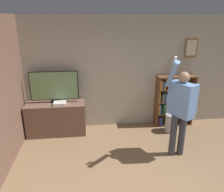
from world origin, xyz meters
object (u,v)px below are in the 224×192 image
(person, at_px, (181,106))
(waste_bin, at_px, (171,123))
(game_console, at_px, (60,103))
(television, at_px, (54,86))
(bookshelf, at_px, (171,101))

(person, distance_m, waste_bin, 1.29)
(game_console, bearing_deg, television, 123.06)
(television, distance_m, waste_bin, 2.91)
(game_console, relative_size, waste_bin, 0.63)
(game_console, bearing_deg, bookshelf, 4.89)
(game_console, relative_size, bookshelf, 0.21)
(television, xyz_separation_m, game_console, (0.12, -0.18, -0.35))
(television, relative_size, bookshelf, 0.84)
(waste_bin, bearing_deg, person, -105.12)
(person, bearing_deg, television, -144.02)
(television, relative_size, waste_bin, 2.47)
(bookshelf, bearing_deg, television, -178.86)
(game_console, distance_m, person, 2.63)
(person, bearing_deg, waste_bin, 137.89)
(bookshelf, distance_m, person, 1.44)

